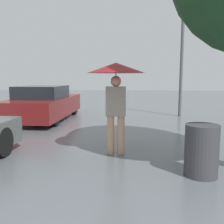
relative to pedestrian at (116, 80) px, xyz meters
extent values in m
cylinder|color=tan|center=(-0.11, 0.00, -1.15)|extent=(0.15, 0.15, 0.80)
cylinder|color=tan|center=(0.11, 0.00, -1.15)|extent=(0.15, 0.15, 0.80)
cube|color=gray|center=(0.00, 0.00, -0.44)|extent=(0.40, 0.23, 0.60)
sphere|color=tan|center=(0.00, 0.00, -0.03)|extent=(0.22, 0.22, 0.22)
cylinder|color=#515456|center=(0.00, 0.00, -0.18)|extent=(0.02, 0.02, 0.64)
cone|color=maroon|center=(0.00, 0.00, 0.24)|extent=(1.17, 1.17, 0.21)
cylinder|color=black|center=(-2.26, -0.43, -1.25)|extent=(0.18, 0.60, 0.60)
cube|color=maroon|center=(-3.02, 4.09, -1.05)|extent=(1.82, 4.28, 0.67)
cube|color=black|center=(-3.02, 3.88, -0.49)|extent=(1.55, 1.92, 0.45)
cylinder|color=black|center=(-3.84, 5.42, -1.25)|extent=(0.18, 0.60, 0.60)
cylinder|color=black|center=(-2.20, 5.42, -1.25)|extent=(0.18, 0.60, 0.60)
cylinder|color=black|center=(-3.84, 2.76, -1.25)|extent=(0.18, 0.60, 0.60)
cylinder|color=black|center=(-2.20, 2.76, -1.25)|extent=(0.18, 0.60, 0.60)
cylinder|color=#515456|center=(2.27, 5.30, 0.90)|extent=(0.13, 0.13, 4.89)
cylinder|color=#38383D|center=(1.47, -1.09, -1.13)|extent=(0.54, 0.54, 0.85)
camera|label=1|loc=(0.37, -5.11, 0.05)|focal=40.00mm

